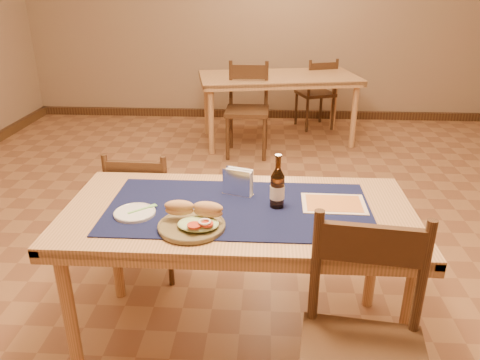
# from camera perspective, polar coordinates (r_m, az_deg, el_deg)

# --- Properties ---
(room) EXTENTS (6.04, 7.04, 2.84)m
(room) POSITION_cam_1_polar(r_m,az_deg,el_deg) (2.73, 0.91, 16.58)
(room) COLOR #91623F
(room) RESTS_ON ground
(main_table) EXTENTS (1.60, 0.80, 0.75)m
(main_table) POSITION_cam_1_polar(r_m,az_deg,el_deg) (2.18, -0.16, -5.44)
(main_table) COLOR tan
(main_table) RESTS_ON ground
(placemat) EXTENTS (1.20, 0.60, 0.01)m
(placemat) POSITION_cam_1_polar(r_m,az_deg,el_deg) (2.14, -0.16, -3.43)
(placemat) COLOR #10143B
(placemat) RESTS_ON main_table
(baseboard) EXTENTS (6.00, 7.00, 0.10)m
(baseboard) POSITION_cam_1_polar(r_m,az_deg,el_deg) (3.18, 0.76, -8.32)
(baseboard) COLOR #422C17
(baseboard) RESTS_ON ground
(back_table) EXTENTS (1.85, 1.16, 0.75)m
(back_table) POSITION_cam_1_polar(r_m,az_deg,el_deg) (5.31, 4.68, 11.73)
(back_table) COLOR tan
(back_table) RESTS_ON ground
(chair_main_far) EXTENTS (0.40, 0.40, 0.84)m
(chair_main_far) POSITION_cam_1_polar(r_m,az_deg,el_deg) (2.89, -11.41, -3.63)
(chair_main_far) COLOR #422C17
(chair_main_far) RESTS_ON ground
(chair_main_near) EXTENTS (0.50, 0.50, 0.96)m
(chair_main_near) POSITION_cam_1_polar(r_m,az_deg,el_deg) (1.82, 14.86, -19.46)
(chair_main_near) COLOR #422C17
(chair_main_near) RESTS_ON ground
(chair_back_near) EXTENTS (0.45, 0.45, 0.95)m
(chair_back_near) POSITION_cam_1_polar(r_m,az_deg,el_deg) (4.92, 0.92, 8.80)
(chair_back_near) COLOR #422C17
(chair_back_near) RESTS_ON ground
(chair_back_far) EXTENTS (0.51, 0.51, 0.87)m
(chair_back_far) POSITION_cam_1_polar(r_m,az_deg,el_deg) (5.90, 9.34, 10.51)
(chair_back_far) COLOR #422C17
(chair_back_far) RESTS_ON ground
(sandwich_plate) EXTENTS (0.29, 0.29, 0.11)m
(sandwich_plate) POSITION_cam_1_polar(r_m,az_deg,el_deg) (1.97, -5.68, -5.04)
(sandwich_plate) COLOR brown
(sandwich_plate) RESTS_ON placemat
(side_plate) EXTENTS (0.18, 0.18, 0.02)m
(side_plate) POSITION_cam_1_polar(r_m,az_deg,el_deg) (2.13, -12.71, -3.89)
(side_plate) COLOR silver
(side_plate) RESTS_ON placemat
(fork) EXTENTS (0.12, 0.11, 0.00)m
(fork) POSITION_cam_1_polar(r_m,az_deg,el_deg) (2.15, -11.55, -3.40)
(fork) COLOR #75C16A
(fork) RESTS_ON side_plate
(beer_bottle) EXTENTS (0.07, 0.07, 0.25)m
(beer_bottle) POSITION_cam_1_polar(r_m,az_deg,el_deg) (2.12, 4.57, -0.96)
(beer_bottle) COLOR #41220B
(beer_bottle) RESTS_ON placemat
(napkin_holder) EXTENTS (0.16, 0.10, 0.13)m
(napkin_holder) POSITION_cam_1_polar(r_m,az_deg,el_deg) (2.25, -0.26, -0.33)
(napkin_holder) COLOR white
(napkin_holder) RESTS_ON placemat
(menu_card) EXTENTS (0.30, 0.22, 0.01)m
(menu_card) POSITION_cam_1_polar(r_m,az_deg,el_deg) (2.22, 11.35, -2.83)
(menu_card) COLOR beige
(menu_card) RESTS_ON placemat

